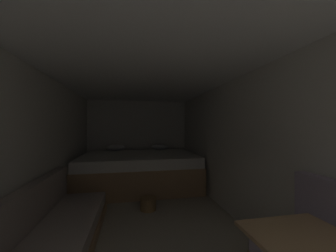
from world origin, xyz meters
TOP-DOWN VIEW (x-y plane):
  - ground_plane at (0.00, 2.33)m, footprint 7.56×7.56m
  - wall_back at (0.00, 5.13)m, footprint 2.79×0.05m
  - wall_left at (-1.37, 2.33)m, footprint 0.05×5.56m
  - wall_right at (1.37, 2.33)m, footprint 0.05×5.56m
  - ceiling_slab at (0.00, 2.33)m, footprint 2.79×5.56m
  - bed at (0.00, 4.21)m, footprint 2.57×1.71m
  - wicker_basket at (0.10, 2.96)m, footprint 0.26×0.26m

SIDE VIEW (x-z plane):
  - ground_plane at x=0.00m, z-range 0.00..0.00m
  - wicker_basket at x=0.10m, z-range 0.00..0.20m
  - bed at x=0.00m, z-range -0.08..0.84m
  - wall_back at x=0.00m, z-range 0.00..2.11m
  - wall_left at x=-1.37m, z-range 0.00..2.11m
  - wall_right at x=1.37m, z-range 0.00..2.11m
  - ceiling_slab at x=0.00m, z-range 2.11..2.16m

